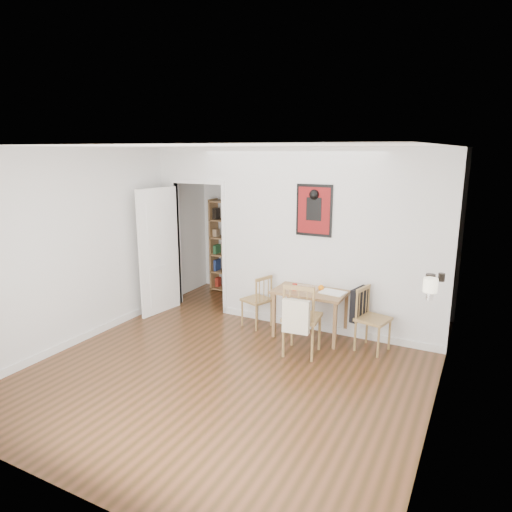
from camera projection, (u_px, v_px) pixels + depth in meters
The scene contains 15 objects.
ground at pixel (243, 360), 5.71m from camera, with size 5.20×5.20×0.00m, color brown.
room_shell at pixel (294, 241), 6.54m from camera, with size 5.20×5.20×5.20m.
dining_table at pixel (311, 296), 6.32m from camera, with size 0.99×0.63×0.67m.
chair_left at pixel (257, 300), 6.74m from camera, with size 0.50×0.50×0.79m.
chair_right at pixel (372, 319), 5.91m from camera, with size 0.55×0.50×0.84m.
chair_front at pixel (302, 318), 5.77m from camera, with size 0.53×0.59×0.97m.
bookshelf at pixel (230, 247), 8.31m from camera, with size 0.72×0.29×1.70m.
fireplace at pixel (432, 339), 4.82m from camera, with size 0.45×1.25×1.16m.
red_glass at pixel (295, 287), 6.30m from camera, with size 0.07×0.07×0.09m, color #9C1A0E.
orange_fruit at pixel (321, 288), 6.28m from camera, with size 0.08×0.08×0.08m, color orange.
placemat at pixel (305, 287), 6.42m from camera, with size 0.37×0.28×0.00m, color beige.
notebook at pixel (333, 292), 6.17m from camera, with size 0.33×0.24×0.02m, color white.
mantel_lamp at pixel (430, 286), 4.36m from camera, with size 0.13×0.13×0.21m.
ceramic_jar_a at pixel (430, 280), 4.85m from camera, with size 0.10×0.10×0.12m, color black.
ceramic_jar_b at pixel (441, 277), 4.99m from camera, with size 0.07×0.07×0.09m, color black.
Camera 1 is at (2.56, -4.60, 2.57)m, focal length 32.00 mm.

